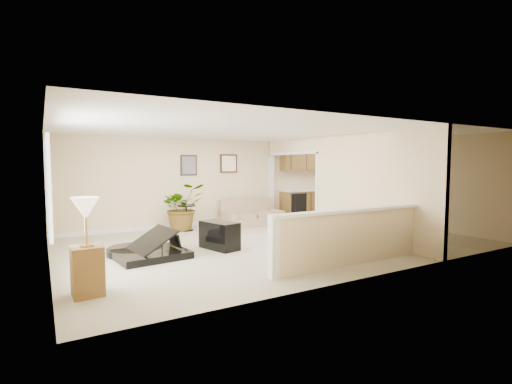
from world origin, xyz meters
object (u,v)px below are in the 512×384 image
piano_bench (219,235)px  loveseat (251,212)px  accent_table (187,214)px  lamp_stand (87,254)px  palm_plant (183,207)px  piano (147,231)px  small_plant (269,216)px

piano_bench → loveseat: size_ratio=0.49×
piano_bench → accent_table: accent_table is taller
lamp_stand → palm_plant: bearing=56.5°
loveseat → lamp_stand: lamp_stand is taller
accent_table → piano: bearing=-125.0°
piano_bench → lamp_stand: (-2.70, -1.64, 0.28)m
loveseat → accent_table: (-1.97, 0.01, 0.07)m
loveseat → palm_plant: size_ratio=1.38×
lamp_stand → loveseat: bearing=40.0°
piano_bench → loveseat: (2.10, 2.39, 0.08)m
palm_plant → lamp_stand: lamp_stand is taller
lamp_stand → small_plant: bearing=37.3°
piano_bench → lamp_stand: lamp_stand is taller
piano_bench → lamp_stand: size_ratio=0.65×
piano_bench → lamp_stand: bearing=-148.7°
palm_plant → small_plant: bearing=0.3°
palm_plant → piano_bench: bearing=-91.9°
loveseat → small_plant: loveseat is taller
small_plant → loveseat: bearing=-166.2°
piano → loveseat: size_ratio=0.94×
loveseat → accent_table: loveseat is taller
piano_bench → palm_plant: palm_plant is taller
accent_table → lamp_stand: 4.93m
piano_bench → loveseat: 3.18m
piano_bench → accent_table: size_ratio=1.25×
accent_table → palm_plant: 0.24m
palm_plant → small_plant: (2.75, 0.01, -0.42)m
loveseat → lamp_stand: bearing=-136.7°
piano → small_plant: size_ratio=3.44×
accent_table → small_plant: accent_table is taller
accent_table → small_plant: bearing=3.7°
piano_bench → small_plant: 3.82m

